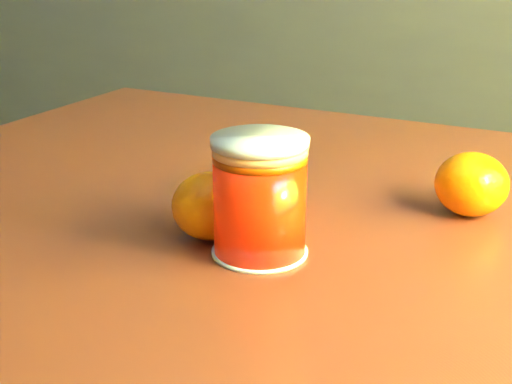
% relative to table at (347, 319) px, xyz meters
% --- Properties ---
extents(kitchen_counter, '(3.15, 0.60, 0.90)m').
position_rel_table_xyz_m(kitchen_counter, '(-0.80, 1.35, -0.22)').
color(kitchen_counter, '#47474C').
rests_on(kitchen_counter, ground).
extents(table, '(1.02, 0.72, 0.76)m').
position_rel_table_xyz_m(table, '(0.00, 0.00, 0.00)').
color(table, maroon).
rests_on(table, ground).
extents(juice_glass, '(0.07, 0.07, 0.09)m').
position_rel_table_xyz_m(juice_glass, '(-0.04, -0.10, 0.14)').
color(juice_glass, '#FD2105').
rests_on(juice_glass, table).
extents(orange_front, '(0.08, 0.08, 0.06)m').
position_rel_table_xyz_m(orange_front, '(-0.08, -0.00, 0.13)').
color(orange_front, orange).
rests_on(orange_front, table).
extents(orange_back, '(0.06, 0.06, 0.06)m').
position_rel_table_xyz_m(orange_back, '(0.09, 0.06, 0.13)').
color(orange_back, orange).
rests_on(orange_back, table).
extents(orange_extra, '(0.07, 0.07, 0.05)m').
position_rel_table_xyz_m(orange_extra, '(-0.09, -0.09, 0.13)').
color(orange_extra, orange).
rests_on(orange_extra, table).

